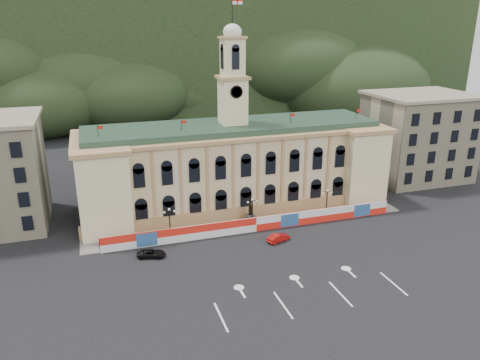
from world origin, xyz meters
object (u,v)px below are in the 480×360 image
object	(u,v)px
red_sedan	(278,238)
statue	(250,218)
lamp_center	(252,210)
black_suv	(151,253)

from	to	relation	value
red_sedan	statue	bearing A→B (deg)	-3.29
lamp_center	red_sedan	size ratio (longest dim) A/B	1.24
red_sedan	black_suv	world-z (taller)	red_sedan
statue	lamp_center	size ratio (longest dim) A/B	0.72
black_suv	red_sedan	bearing A→B (deg)	-76.90
statue	red_sedan	world-z (taller)	statue
red_sedan	black_suv	xyz separation A→B (m)	(-19.93, 0.99, -0.06)
statue	black_suv	world-z (taller)	statue
statue	red_sedan	xyz separation A→B (m)	(2.10, -7.58, -0.54)
red_sedan	black_suv	size ratio (longest dim) A/B	0.91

